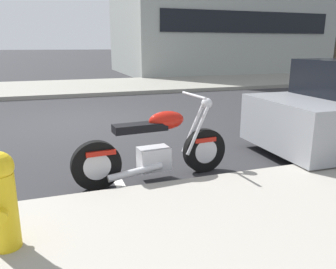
{
  "coord_description": "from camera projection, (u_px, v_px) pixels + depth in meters",
  "views": [
    {
      "loc": [
        -0.74,
        -7.75,
        1.73
      ],
      "look_at": [
        0.76,
        -3.41,
        0.52
      ],
      "focal_mm": 36.42,
      "sensor_mm": 36.0,
      "label": 1
    }
  ],
  "objects": [
    {
      "name": "parked_motorcycle",
      "position": [
        156.0,
        149.0,
        4.42
      ],
      "size": [
        2.12,
        0.62,
        1.1
      ],
      "rotation": [
        0.0,
        0.0,
        0.08
      ],
      "color": "black",
      "rests_on": "ground"
    },
    {
      "name": "sidewalk_far_curb",
      "position": [
        311.0,
        78.0,
        17.51
      ],
      "size": [
        120.0,
        5.0,
        0.14
      ],
      "primitive_type": "cube",
      "color": "gray",
      "rests_on": "ground"
    },
    {
      "name": "parking_stall_stripe",
      "position": [
        116.0,
        176.0,
        4.61
      ],
      "size": [
        0.12,
        2.2,
        0.01
      ],
      "primitive_type": "cube",
      "color": "silver",
      "rests_on": "ground"
    },
    {
      "name": "ground_plane",
      "position": [
        88.0,
        123.0,
        7.75
      ],
      "size": [
        260.0,
        260.0,
        0.0
      ],
      "primitive_type": "plane",
      "color": "#28282B"
    },
    {
      "name": "fire_hydrant",
      "position": [
        2.0,
        198.0,
        2.66
      ],
      "size": [
        0.24,
        0.36,
        0.81
      ],
      "color": "gold",
      "rests_on": "sidewalk_near_curb"
    }
  ]
}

